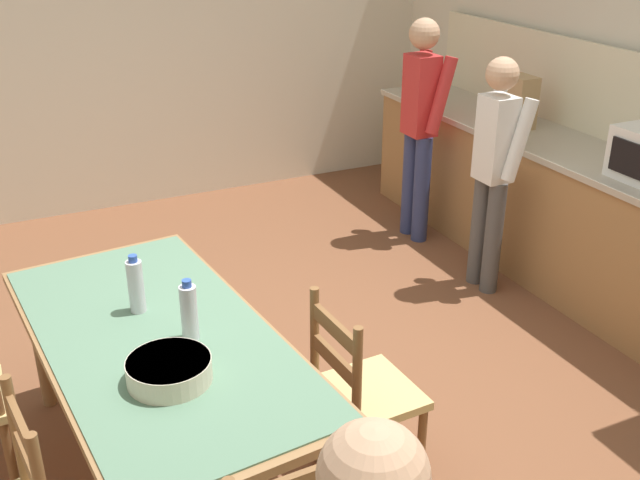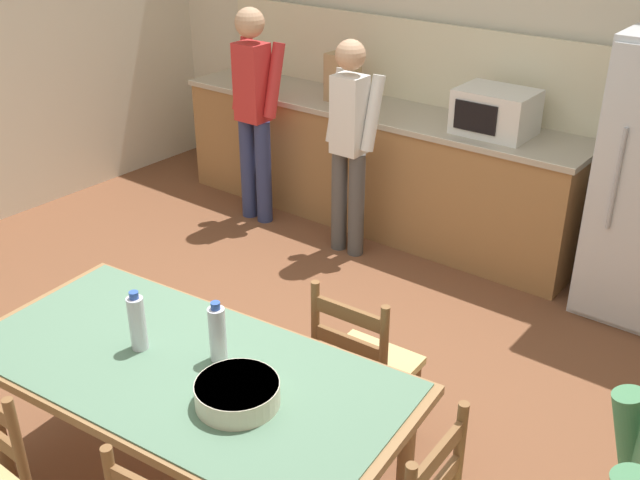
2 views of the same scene
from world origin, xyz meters
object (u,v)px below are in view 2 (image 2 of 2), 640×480
Objects in this scene: microwave at (495,112)px; dining_table at (185,382)px; bottle_off_centre at (217,333)px; serving_bowl at (237,392)px; bottle_near_centre at (137,322)px; person_at_sink at (254,106)px; paper_bag at (342,78)px; chair_side_far_right at (363,368)px; person_at_counter at (350,138)px.

microwave is 0.25× the size of dining_table.
bottle_off_centre is 0.84× the size of serving_bowl.
microwave is at bearing 98.20° from serving_bowl.
microwave reaches higher than bottle_near_centre.
paper_bag is at bearing -43.32° from person_at_sink.
dining_table is 0.25m from bottle_off_centre.
serving_bowl is (0.57, -0.01, -0.07)m from bottle_near_centre.
microwave reaches higher than dining_table.
microwave is 2.99m from serving_bowl.
dining_table is at bearing 63.25° from chair_side_far_right.
paper_bag reaches higher than microwave.
dining_table is at bearing -88.22° from microwave.
paper_bag is at bearing 110.79° from bottle_near_centre.
bottle_near_centre is 0.16× the size of person_at_sink.
paper_bag reaches higher than serving_bowl.
person_at_counter is at bearing -147.50° from microwave.
dining_table is at bearing 5.65° from bottle_near_centre.
serving_bowl is at bearing -5.94° from dining_table.
bottle_near_centre is at bearing 51.33° from chair_side_far_right.
bottle_off_centre is 2.48m from person_at_counter.
bottle_near_centre is 1.08m from chair_side_far_right.
bottle_near_centre is 0.84× the size of serving_bowl.
person_at_sink is at bearing 129.51° from bottle_off_centre.
bottle_near_centre is at bearing -174.35° from dining_table.
chair_side_far_right is at bearing -51.48° from paper_bag.
bottle_off_centre is 0.18× the size of person_at_counter.
chair_side_far_right is at bearing 54.14° from bottle_near_centre.
dining_table is at bearing -124.26° from bottle_off_centre.
serving_bowl is 3.26m from person_at_sink.
person_at_counter is (-0.91, 2.40, 0.19)m from dining_table.
person_at_sink reaches higher than bottle_off_centre.
microwave is at bearing 93.55° from bottle_off_centre.
person_at_counter reaches higher than dining_table.
person_at_sink is (-0.46, -0.49, -0.19)m from paper_bag.
serving_bowl is (0.33, -0.03, 0.13)m from dining_table.
person_at_sink reaches higher than serving_bowl.
paper_bag is at bearing -179.65° from microwave.
dining_table is 1.19× the size of person_at_sink.
bottle_near_centre is at bearing -92.79° from microwave.
serving_bowl reaches higher than dining_table.
microwave is 2.95m from bottle_near_centre.
paper_bag is 0.22× the size of person_at_sink.
bottle_near_centre is 2.91m from person_at_sink.
person_at_sink reaches higher than bottle_near_centre.
person_at_sink is (-1.58, 2.44, 0.05)m from bottle_near_centre.
paper_bag is 3.14m from bottle_off_centre.
dining_table is 6.13× the size of serving_bowl.
chair_side_far_right is (0.58, 0.80, -0.43)m from bottle_near_centre.
person_at_counter is (0.90, -0.02, -0.06)m from person_at_sink.
paper_bag is 0.70m from person_at_sink.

